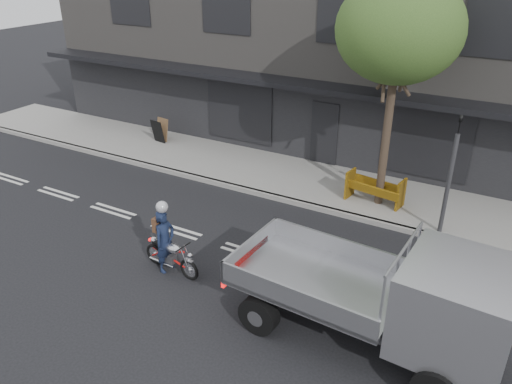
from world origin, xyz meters
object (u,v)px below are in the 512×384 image
at_px(construction_barrier, 372,191).
at_px(sandwich_board, 158,132).
at_px(traffic_light_pole, 449,182).
at_px(motorcycle, 171,255).
at_px(rider, 165,241).
at_px(flatbed_ute, 427,303).
at_px(street_tree, 399,30).

distance_m(construction_barrier, sandwich_board, 9.20).
height_order(traffic_light_pole, motorcycle, traffic_light_pole).
relative_size(rider, flatbed_ute, 0.30).
distance_m(traffic_light_pole, sandwich_board, 11.43).
bearing_deg(rider, traffic_light_pole, -42.23).
relative_size(rider, construction_barrier, 0.96).
xyz_separation_m(street_tree, flatbed_ute, (2.54, -5.90, -3.87)).
bearing_deg(construction_barrier, rider, -122.44).
relative_size(street_tree, traffic_light_pole, 1.93).
height_order(motorcycle, rider, rider).
relative_size(traffic_light_pole, construction_barrier, 2.05).
bearing_deg(flatbed_ute, rider, -177.15).
height_order(motorcycle, construction_barrier, construction_barrier).
bearing_deg(construction_barrier, traffic_light_pole, -14.18).
height_order(street_tree, sandwich_board, street_tree).
bearing_deg(rider, construction_barrier, -26.08).
bearing_deg(traffic_light_pole, motorcycle, -137.82).
xyz_separation_m(traffic_light_pole, motorcycle, (-5.48, -4.97, -1.19)).
distance_m(motorcycle, rider, 0.39).
relative_size(motorcycle, flatbed_ute, 0.32).
xyz_separation_m(street_tree, motorcycle, (-3.48, -5.82, -4.82)).
xyz_separation_m(motorcycle, sandwich_board, (-5.78, 6.62, 0.16)).
relative_size(motorcycle, sandwich_board, 1.87).
height_order(street_tree, traffic_light_pole, street_tree).
height_order(flatbed_ute, sandwich_board, flatbed_ute).
bearing_deg(traffic_light_pole, construction_barrier, 165.82).
xyz_separation_m(street_tree, sandwich_board, (-9.26, 0.80, -4.66)).
xyz_separation_m(rider, flatbed_ute, (6.18, -0.08, 0.59)).
bearing_deg(motorcycle, rider, -173.66).
relative_size(motorcycle, construction_barrier, 1.01).
bearing_deg(street_tree, traffic_light_pole, -23.03).
bearing_deg(motorcycle, street_tree, 65.45).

